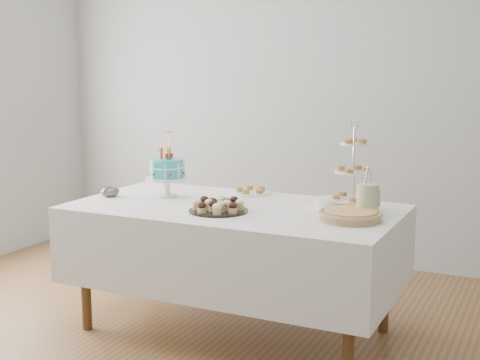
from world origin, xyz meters
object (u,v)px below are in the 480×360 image
at_px(jam_bowl_a, 111,191).
at_px(plate_stack, 330,203).
at_px(table, 234,244).
at_px(pie, 350,215).
at_px(cupcake_tray, 218,205).
at_px(birthday_cake, 167,179).
at_px(jam_bowl_b, 109,192).
at_px(utensil_pitcher, 368,199).
at_px(pastry_plate, 251,191).
at_px(tiered_stand, 353,172).

bearing_deg(jam_bowl_a, plate_stack, 9.81).
bearing_deg(table, pie, -4.67).
bearing_deg(plate_stack, table, -162.32).
relative_size(cupcake_tray, pie, 0.99).
bearing_deg(birthday_cake, jam_bowl_b, -136.22).
distance_m(plate_stack, utensil_pitcher, 0.26).
bearing_deg(jam_bowl_a, birthday_cake, 24.45).
height_order(pastry_plate, utensil_pitcher, utensil_pitcher).
bearing_deg(pastry_plate, cupcake_tray, -83.93).
distance_m(table, cupcake_tray, 0.32).
height_order(tiered_stand, jam_bowl_a, tiered_stand).
bearing_deg(pastry_plate, table, -79.19).
distance_m(pie, utensil_pitcher, 0.17).
xyz_separation_m(birthday_cake, utensil_pitcher, (1.29, 0.00, -0.01)).
height_order(pie, tiered_stand, tiered_stand).
relative_size(cupcake_tray, plate_stack, 1.99).
height_order(table, utensil_pitcher, utensil_pitcher).
bearing_deg(tiered_stand, plate_stack, -155.16).
relative_size(plate_stack, utensil_pitcher, 0.62).
height_order(plate_stack, pastry_plate, plate_stack).
height_order(cupcake_tray, utensil_pitcher, utensil_pitcher).
xyz_separation_m(pastry_plate, utensil_pitcher, (0.85, -0.31, 0.08)).
relative_size(pie, plate_stack, 2.02).
bearing_deg(cupcake_tray, jam_bowl_a, 172.73).
relative_size(pie, pastry_plate, 1.33).
bearing_deg(jam_bowl_b, jam_bowl_a, 90.00).
relative_size(pie, jam_bowl_b, 3.25).
bearing_deg(pastry_plate, pie, -29.93).
height_order(jam_bowl_b, utensil_pitcher, utensil_pitcher).
height_order(table, tiered_stand, tiered_stand).
relative_size(table, birthday_cake, 4.68).
bearing_deg(pie, utensil_pitcher, 69.87).
distance_m(birthday_cake, jam_bowl_a, 0.37).
bearing_deg(jam_bowl_b, plate_stack, 10.37).
bearing_deg(birthday_cake, table, 8.37).
xyz_separation_m(pie, plate_stack, (-0.19, 0.23, 0.00)).
relative_size(pie, tiered_stand, 0.66).
height_order(tiered_stand, utensil_pitcher, tiered_stand).
relative_size(table, utensil_pitcher, 7.03).
bearing_deg(birthday_cake, plate_stack, 22.21).
xyz_separation_m(table, pastry_plate, (-0.08, 0.40, 0.24)).
bearing_deg(utensil_pitcher, tiered_stand, 127.40).
xyz_separation_m(table, pie, (0.72, -0.06, 0.26)).
relative_size(cupcake_tray, utensil_pitcher, 1.23).
relative_size(table, jam_bowl_a, 17.20).
bearing_deg(birthday_cake, cupcake_tray, -9.63).
xyz_separation_m(jam_bowl_b, utensil_pitcher, (1.61, 0.17, 0.07)).
bearing_deg(table, plate_stack, 17.68).
xyz_separation_m(table, cupcake_tray, (-0.02, -0.17, 0.26)).
distance_m(jam_bowl_a, jam_bowl_b, 0.01).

